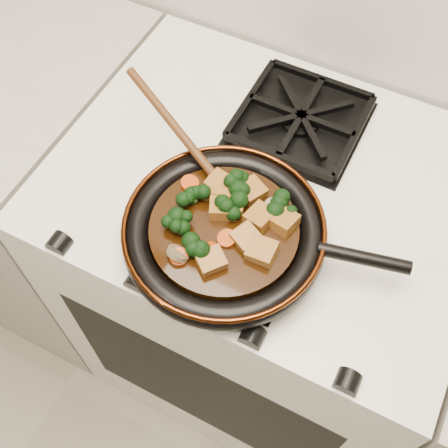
% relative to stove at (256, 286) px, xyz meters
% --- Properties ---
extents(stove, '(0.76, 0.60, 0.90)m').
position_rel_stove_xyz_m(stove, '(0.00, 0.00, 0.00)').
color(stove, silver).
rests_on(stove, ground).
extents(burner_grate_front, '(0.23, 0.23, 0.03)m').
position_rel_stove_xyz_m(burner_grate_front, '(0.00, -0.14, 0.46)').
color(burner_grate_front, black).
rests_on(burner_grate_front, stove).
extents(burner_grate_back, '(0.23, 0.23, 0.03)m').
position_rel_stove_xyz_m(burner_grate_back, '(0.00, 0.14, 0.46)').
color(burner_grate_back, black).
rests_on(burner_grate_back, stove).
extents(skillet, '(0.44, 0.32, 0.05)m').
position_rel_stove_xyz_m(skillet, '(-0.01, -0.16, 0.49)').
color(skillet, black).
rests_on(skillet, burner_grate_front).
extents(braising_sauce, '(0.23, 0.23, 0.02)m').
position_rel_stove_xyz_m(braising_sauce, '(-0.01, -0.16, 0.50)').
color(braising_sauce, black).
rests_on(braising_sauce, skillet).
extents(tofu_cube_0, '(0.04, 0.05, 0.03)m').
position_rel_stove_xyz_m(tofu_cube_0, '(0.07, -0.11, 0.52)').
color(tofu_cube_0, brown).
rests_on(tofu_cube_0, braising_sauce).
extents(tofu_cube_1, '(0.05, 0.05, 0.03)m').
position_rel_stove_xyz_m(tofu_cube_1, '(0.00, -0.22, 0.52)').
color(tofu_cube_1, brown).
rests_on(tofu_cube_1, braising_sauce).
extents(tofu_cube_2, '(0.05, 0.05, 0.03)m').
position_rel_stove_xyz_m(tofu_cube_2, '(-0.05, -0.10, 0.52)').
color(tofu_cube_2, brown).
rests_on(tofu_cube_2, braising_sauce).
extents(tofu_cube_3, '(0.06, 0.05, 0.03)m').
position_rel_stove_xyz_m(tofu_cube_3, '(-0.02, -0.13, 0.52)').
color(tofu_cube_3, brown).
rests_on(tofu_cube_3, braising_sauce).
extents(tofu_cube_4, '(0.05, 0.05, 0.02)m').
position_rel_stove_xyz_m(tofu_cube_4, '(0.03, -0.12, 0.52)').
color(tofu_cube_4, brown).
rests_on(tofu_cube_4, braising_sauce).
extents(tofu_cube_5, '(0.04, 0.04, 0.03)m').
position_rel_stove_xyz_m(tofu_cube_5, '(0.06, -0.17, 0.52)').
color(tofu_cube_5, brown).
rests_on(tofu_cube_5, braising_sauce).
extents(tofu_cube_6, '(0.05, 0.04, 0.02)m').
position_rel_stove_xyz_m(tofu_cube_6, '(-0.05, -0.09, 0.52)').
color(tofu_cube_6, brown).
rests_on(tofu_cube_6, braising_sauce).
extents(tofu_cube_7, '(0.04, 0.04, 0.02)m').
position_rel_stove_xyz_m(tofu_cube_7, '(-0.01, -0.12, 0.52)').
color(tofu_cube_7, brown).
rests_on(tofu_cube_7, braising_sauce).
extents(tofu_cube_8, '(0.05, 0.05, 0.02)m').
position_rel_stove_xyz_m(tofu_cube_8, '(0.00, -0.08, 0.52)').
color(tofu_cube_8, brown).
rests_on(tofu_cube_8, braising_sauce).
extents(tofu_cube_9, '(0.05, 0.05, 0.03)m').
position_rel_stove_xyz_m(tofu_cube_9, '(0.03, -0.16, 0.52)').
color(tofu_cube_9, brown).
rests_on(tofu_cube_9, braising_sauce).
extents(broccoli_floret_0, '(0.06, 0.07, 0.07)m').
position_rel_stove_xyz_m(broccoli_floret_0, '(-0.03, -0.22, 0.52)').
color(broccoli_floret_0, black).
rests_on(broccoli_floret_0, braising_sauce).
extents(broccoli_floret_1, '(0.08, 0.08, 0.06)m').
position_rel_stove_xyz_m(broccoli_floret_1, '(-0.07, -0.14, 0.52)').
color(broccoli_floret_1, black).
rests_on(broccoli_floret_1, braising_sauce).
extents(broccoli_floret_2, '(0.09, 0.08, 0.07)m').
position_rel_stove_xyz_m(broccoli_floret_2, '(-0.02, -0.09, 0.52)').
color(broccoli_floret_2, black).
rests_on(broccoli_floret_2, braising_sauce).
extents(broccoli_floret_3, '(0.09, 0.09, 0.06)m').
position_rel_stove_xyz_m(broccoli_floret_3, '(0.06, -0.09, 0.52)').
color(broccoli_floret_3, black).
rests_on(broccoli_floret_3, braising_sauce).
extents(broccoli_floret_4, '(0.09, 0.09, 0.07)m').
position_rel_stove_xyz_m(broccoli_floret_4, '(-0.07, -0.19, 0.52)').
color(broccoli_floret_4, black).
rests_on(broccoli_floret_4, braising_sauce).
extents(broccoli_floret_5, '(0.07, 0.08, 0.06)m').
position_rel_stove_xyz_m(broccoli_floret_5, '(-0.02, -0.12, 0.52)').
color(broccoli_floret_5, black).
rests_on(broccoli_floret_5, braising_sauce).
extents(carrot_coin_0, '(0.03, 0.03, 0.01)m').
position_rel_stove_xyz_m(carrot_coin_0, '(-0.04, -0.24, 0.51)').
color(carrot_coin_0, '#B63605').
rests_on(carrot_coin_0, braising_sauce).
extents(carrot_coin_1, '(0.03, 0.03, 0.02)m').
position_rel_stove_xyz_m(carrot_coin_1, '(-0.01, -0.21, 0.51)').
color(carrot_coin_1, '#B63605').
rests_on(carrot_coin_1, braising_sauce).
extents(carrot_coin_2, '(0.03, 0.03, 0.02)m').
position_rel_stove_xyz_m(carrot_coin_2, '(0.01, -0.18, 0.51)').
color(carrot_coin_2, '#B63605').
rests_on(carrot_coin_2, braising_sauce).
extents(carrot_coin_3, '(0.03, 0.03, 0.01)m').
position_rel_stove_xyz_m(carrot_coin_3, '(-0.10, -0.11, 0.51)').
color(carrot_coin_3, '#B63605').
rests_on(carrot_coin_3, braising_sauce).
extents(carrot_coin_4, '(0.03, 0.03, 0.02)m').
position_rel_stove_xyz_m(carrot_coin_4, '(-0.01, -0.13, 0.51)').
color(carrot_coin_4, '#B63605').
rests_on(carrot_coin_4, braising_sauce).
extents(mushroom_slice_0, '(0.04, 0.04, 0.03)m').
position_rel_stove_xyz_m(mushroom_slice_0, '(-0.03, -0.08, 0.52)').
color(mushroom_slice_0, brown).
rests_on(mushroom_slice_0, braising_sauce).
extents(mushroom_slice_1, '(0.04, 0.04, 0.02)m').
position_rel_stove_xyz_m(mushroom_slice_1, '(0.04, -0.09, 0.52)').
color(mushroom_slice_1, brown).
rests_on(mushroom_slice_1, braising_sauce).
extents(mushroom_slice_2, '(0.04, 0.04, 0.03)m').
position_rel_stove_xyz_m(mushroom_slice_2, '(-0.05, -0.23, 0.52)').
color(mushroom_slice_2, brown).
rests_on(mushroom_slice_2, braising_sauce).
extents(wooden_spoon, '(0.16, 0.09, 0.26)m').
position_rel_stove_xyz_m(wooden_spoon, '(-0.11, -0.06, 0.53)').
color(wooden_spoon, '#4E2910').
rests_on(wooden_spoon, braising_sauce).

